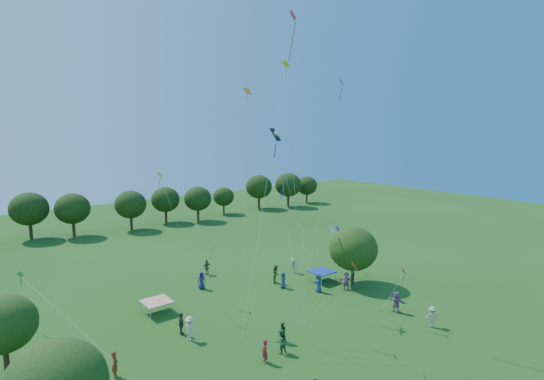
{
  "coord_description": "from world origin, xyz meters",
  "views": [
    {
      "loc": [
        -18.48,
        -9.22,
        15.21
      ],
      "look_at": [
        0.0,
        14.0,
        11.0
      ],
      "focal_mm": 28.0,
      "sensor_mm": 36.0,
      "label": 1
    }
  ],
  "objects_px": {
    "tent_red_stripe": "(157,301)",
    "pirate_kite": "(277,137)",
    "near_tree_north": "(3,324)",
    "red_high_kite": "(285,69)",
    "near_tree_east": "(353,249)",
    "tent_blue": "(322,272)"
  },
  "relations": [
    {
      "from": "tent_red_stripe",
      "to": "pirate_kite",
      "type": "bearing_deg",
      "value": -22.9
    },
    {
      "from": "tent_blue",
      "to": "red_high_kite",
      "type": "xyz_separation_m",
      "value": [
        -7.91,
        -3.52,
        18.85
      ]
    },
    {
      "from": "near_tree_east",
      "to": "pirate_kite",
      "type": "relative_size",
      "value": 0.41
    },
    {
      "from": "tent_red_stripe",
      "to": "red_high_kite",
      "type": "xyz_separation_m",
      "value": [
        8.21,
        -6.74,
        18.85
      ]
    },
    {
      "from": "tent_red_stripe",
      "to": "tent_blue",
      "type": "distance_m",
      "value": 16.44
    },
    {
      "from": "near_tree_north",
      "to": "tent_red_stripe",
      "type": "distance_m",
      "value": 11.55
    },
    {
      "from": "near_tree_north",
      "to": "red_high_kite",
      "type": "distance_m",
      "value": 25.75
    },
    {
      "from": "near_tree_east",
      "to": "tent_blue",
      "type": "xyz_separation_m",
      "value": [
        -1.91,
        2.44,
        -2.59
      ]
    },
    {
      "from": "near_tree_north",
      "to": "tent_blue",
      "type": "xyz_separation_m",
      "value": [
        27.16,
        -0.69,
        -2.27
      ]
    },
    {
      "from": "near_tree_north",
      "to": "pirate_kite",
      "type": "relative_size",
      "value": 0.36
    },
    {
      "from": "tent_red_stripe",
      "to": "pirate_kite",
      "type": "height_order",
      "value": "pirate_kite"
    },
    {
      "from": "red_high_kite",
      "to": "tent_red_stripe",
      "type": "bearing_deg",
      "value": 140.63
    },
    {
      "from": "tent_red_stripe",
      "to": "red_high_kite",
      "type": "distance_m",
      "value": 21.64
    },
    {
      "from": "tent_blue",
      "to": "pirate_kite",
      "type": "relative_size",
      "value": 0.16
    },
    {
      "from": "near_tree_east",
      "to": "tent_red_stripe",
      "type": "relative_size",
      "value": 2.62
    },
    {
      "from": "near_tree_east",
      "to": "red_high_kite",
      "type": "distance_m",
      "value": 19.03
    },
    {
      "from": "near_tree_east",
      "to": "pirate_kite",
      "type": "height_order",
      "value": "pirate_kite"
    },
    {
      "from": "near_tree_east",
      "to": "red_high_kite",
      "type": "relative_size",
      "value": 0.25
    },
    {
      "from": "near_tree_north",
      "to": "near_tree_east",
      "type": "bearing_deg",
      "value": -6.14
    },
    {
      "from": "near_tree_north",
      "to": "tent_red_stripe",
      "type": "relative_size",
      "value": 2.33
    },
    {
      "from": "near_tree_north",
      "to": "red_high_kite",
      "type": "xyz_separation_m",
      "value": [
        19.25,
        -4.21,
        16.58
      ]
    },
    {
      "from": "near_tree_north",
      "to": "red_high_kite",
      "type": "relative_size",
      "value": 0.22
    }
  ]
}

